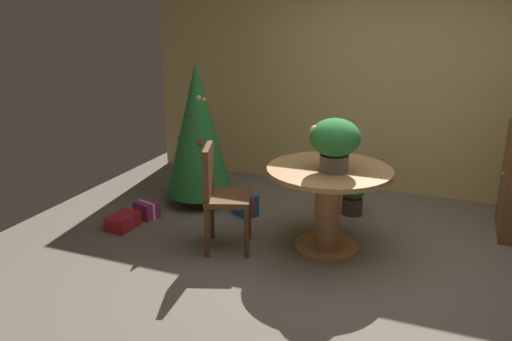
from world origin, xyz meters
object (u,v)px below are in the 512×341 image
(round_dining_table, at_px, (328,195))
(wooden_chair_left_near, at_px, (220,191))
(gift_box_purple, at_px, (147,210))
(holiday_tree, at_px, (198,129))
(potted_plant, at_px, (353,195))
(gift_box_blue, at_px, (246,205))
(flower_vase, at_px, (335,141))
(gift_box_red, at_px, (123,221))

(round_dining_table, relative_size, wooden_chair_left_near, 1.14)
(wooden_chair_left_near, height_order, gift_box_purple, wooden_chair_left_near)
(holiday_tree, bearing_deg, potted_plant, 11.21)
(wooden_chair_left_near, distance_m, gift_box_purple, 1.17)
(gift_box_blue, bearing_deg, round_dining_table, -24.74)
(flower_vase, xyz_separation_m, wooden_chair_left_near, (-0.94, -0.26, -0.49))
(wooden_chair_left_near, height_order, gift_box_red, wooden_chair_left_near)
(potted_plant, bearing_deg, gift_box_purple, -155.49)
(wooden_chair_left_near, relative_size, gift_box_blue, 3.40)
(gift_box_blue, xyz_separation_m, gift_box_red, (-1.00, -0.76, -0.04))
(round_dining_table, bearing_deg, flower_vase, -53.02)
(gift_box_blue, bearing_deg, potted_plant, 23.95)
(round_dining_table, xyz_separation_m, flower_vase, (0.05, -0.07, 0.51))
(round_dining_table, height_order, potted_plant, round_dining_table)
(wooden_chair_left_near, bearing_deg, gift_box_blue, 96.23)
(holiday_tree, height_order, gift_box_blue, holiday_tree)
(wooden_chair_left_near, distance_m, holiday_tree, 1.18)
(gift_box_purple, bearing_deg, gift_box_blue, 25.11)
(flower_vase, bearing_deg, potted_plant, 90.27)
(holiday_tree, distance_m, potted_plant, 1.78)
(round_dining_table, bearing_deg, gift_box_purple, 179.53)
(gift_box_purple, relative_size, potted_plant, 0.67)
(holiday_tree, relative_size, gift_box_blue, 5.59)
(round_dining_table, relative_size, gift_box_red, 3.45)
(holiday_tree, xyz_separation_m, potted_plant, (1.63, 0.32, -0.63))
(gift_box_blue, relative_size, gift_box_red, 0.89)
(potted_plant, bearing_deg, round_dining_table, -92.81)
(round_dining_table, xyz_separation_m, holiday_tree, (-1.59, 0.58, 0.33))
(flower_vase, bearing_deg, gift_box_purple, 177.64)
(flower_vase, bearing_deg, round_dining_table, 126.98)
(holiday_tree, distance_m, gift_box_purple, 1.00)
(wooden_chair_left_near, distance_m, potted_plant, 1.59)
(gift_box_red, distance_m, potted_plant, 2.36)
(round_dining_table, height_order, wooden_chair_left_near, wooden_chair_left_near)
(flower_vase, relative_size, gift_box_blue, 1.62)
(wooden_chair_left_near, xyz_separation_m, potted_plant, (0.94, 1.23, -0.33))
(gift_box_purple, xyz_separation_m, potted_plant, (1.96, 0.89, 0.13))
(round_dining_table, bearing_deg, potted_plant, 87.19)
(round_dining_table, relative_size, potted_plant, 2.70)
(flower_vase, xyz_separation_m, gift_box_purple, (-1.96, 0.08, -0.95))
(round_dining_table, height_order, gift_box_red, round_dining_table)
(holiday_tree, xyz_separation_m, gift_box_purple, (-0.32, -0.57, -0.76))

